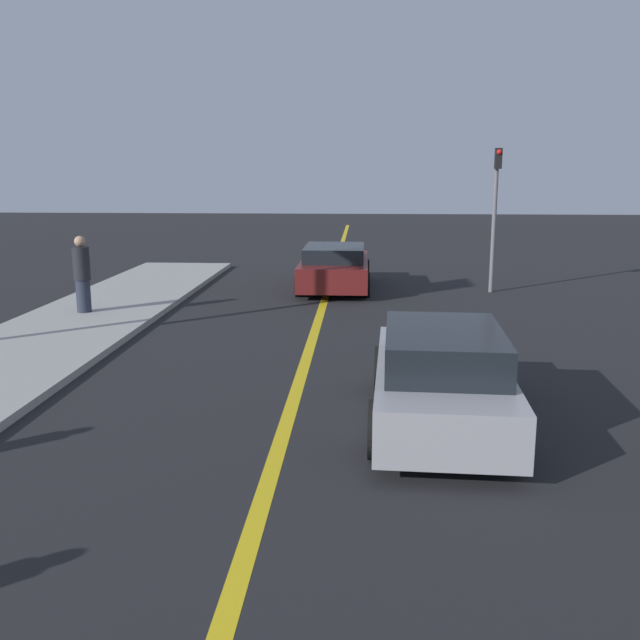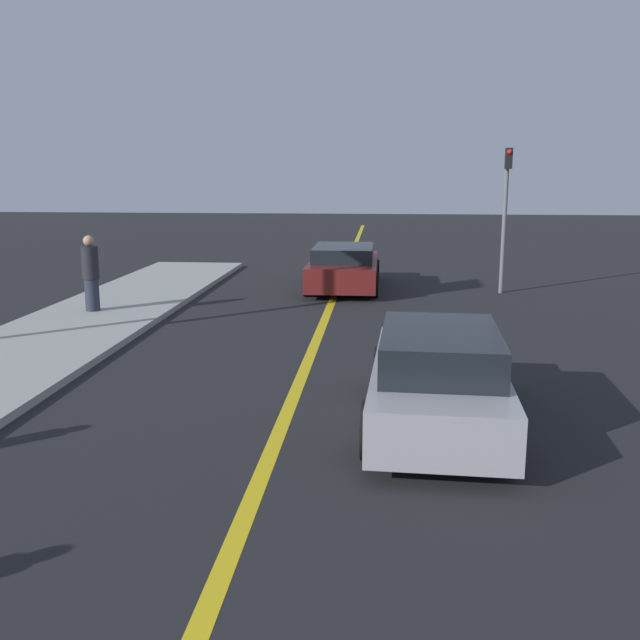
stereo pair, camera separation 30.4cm
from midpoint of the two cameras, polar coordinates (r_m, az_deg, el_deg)
road_center_line at (r=15.43m, az=0.65°, el=-0.70°), size 0.20×60.00×0.01m
car_near_right_lane at (r=9.64m, az=10.32°, el=-4.60°), size 1.98×4.30×1.35m
car_ahead_center at (r=20.60m, az=2.35°, el=4.24°), size 2.02×4.54×1.26m
pedestrian_far_standing at (r=17.37m, az=-17.39°, el=3.57°), size 0.39×0.39×1.76m
traffic_light at (r=20.35m, az=15.04°, el=8.87°), size 0.18×0.40×3.95m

